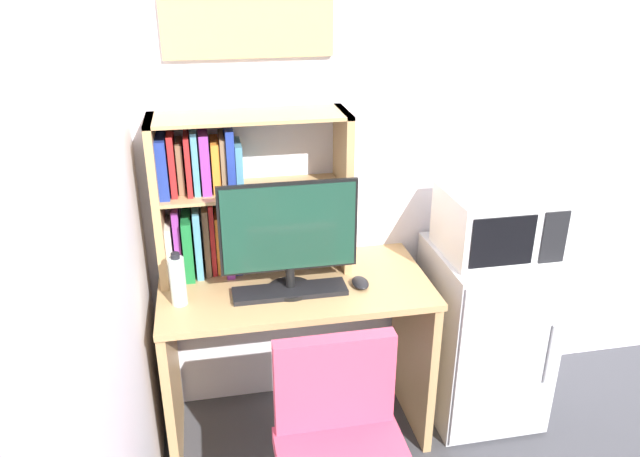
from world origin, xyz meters
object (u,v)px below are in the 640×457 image
(water_bottle, at_px, (178,280))
(keyboard, at_px, (290,291))
(mini_fridge, at_px, (483,332))
(monitor, at_px, (289,233))
(microwave, at_px, (496,222))
(hutch_bookshelf, at_px, (223,194))
(computer_mouse, at_px, (360,283))

(water_bottle, bearing_deg, keyboard, -0.59)
(keyboard, relative_size, mini_fridge, 0.55)
(monitor, relative_size, mini_fridge, 0.66)
(mini_fridge, xyz_separation_m, microwave, (0.00, 0.00, 0.55))
(monitor, bearing_deg, keyboard, -101.80)
(hutch_bookshelf, distance_m, monitor, 0.34)
(microwave, bearing_deg, hutch_bookshelf, 171.87)
(monitor, relative_size, keyboard, 1.19)
(keyboard, xyz_separation_m, microwave, (0.91, 0.09, 0.19))
(keyboard, relative_size, water_bottle, 2.09)
(computer_mouse, distance_m, mini_fridge, 0.72)
(water_bottle, bearing_deg, mini_fridge, 3.56)
(hutch_bookshelf, xyz_separation_m, monitor, (0.24, -0.23, -0.09))
(water_bottle, relative_size, microwave, 0.49)
(hutch_bookshelf, distance_m, computer_mouse, 0.67)
(monitor, xyz_separation_m, microwave, (0.90, 0.07, -0.06))
(keyboard, distance_m, mini_fridge, 0.98)
(computer_mouse, height_order, microwave, microwave)
(monitor, distance_m, mini_fridge, 1.09)
(hutch_bookshelf, xyz_separation_m, computer_mouse, (0.52, -0.25, -0.33))
(keyboard, bearing_deg, microwave, 5.71)
(keyboard, xyz_separation_m, computer_mouse, (0.29, 0.01, 0.00))
(hutch_bookshelf, bearing_deg, mini_fridge, -8.28)
(water_bottle, height_order, mini_fridge, water_bottle)
(keyboard, distance_m, microwave, 0.93)
(mini_fridge, height_order, microwave, microwave)
(monitor, bearing_deg, hutch_bookshelf, 135.94)
(monitor, bearing_deg, mini_fridge, 4.03)
(water_bottle, height_order, microwave, microwave)
(keyboard, bearing_deg, computer_mouse, 1.09)
(keyboard, distance_m, water_bottle, 0.44)
(hutch_bookshelf, relative_size, monitor, 1.46)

